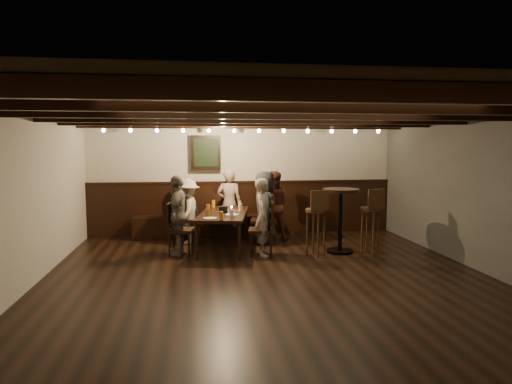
{
  "coord_description": "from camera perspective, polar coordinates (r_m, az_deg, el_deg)",
  "views": [
    {
      "loc": [
        -1.07,
        -6.2,
        1.93
      ],
      "look_at": [
        -0.03,
        1.3,
        1.13
      ],
      "focal_mm": 32.0,
      "sensor_mm": 36.0,
      "label": 1
    }
  ],
  "objects": [
    {
      "name": "condiment_caddy",
      "position": [
        8.31,
        -4.12,
        -2.22
      ],
      "size": [
        0.15,
        0.1,
        0.12
      ],
      "primitive_type": "cube",
      "color": "black",
      "rests_on": "dining_table"
    },
    {
      "name": "pint_d",
      "position": [
        8.53,
        -1.93,
        -1.93
      ],
      "size": [
        0.07,
        0.07,
        0.14
      ],
      "primitive_type": "cylinder",
      "color": "silver",
      "rests_on": "dining_table"
    },
    {
      "name": "plate_near",
      "position": [
        7.7,
        -5.77,
        -3.29
      ],
      "size": [
        0.24,
        0.24,
        0.01
      ],
      "primitive_type": "cylinder",
      "color": "white",
      "rests_on": "dining_table"
    },
    {
      "name": "person_left_near",
      "position": [
        8.93,
        -8.55,
        -2.38
      ],
      "size": [
        0.61,
        0.89,
        1.27
      ],
      "primitive_type": "imported",
      "rotation": [
        0.0,
        0.0,
        -1.75
      ],
      "color": "#ACA391",
      "rests_on": "floor"
    },
    {
      "name": "pint_b",
      "position": [
        8.98,
        -2.04,
        -1.53
      ],
      "size": [
        0.07,
        0.07,
        0.14
      ],
      "primitive_type": "cylinder",
      "color": "#BF7219",
      "rests_on": "dining_table"
    },
    {
      "name": "bar_stool_left",
      "position": [
        7.94,
        7.49,
        -4.91
      ],
      "size": [
        0.36,
        0.38,
        1.16
      ],
      "rotation": [
        0.0,
        0.0,
        0.09
      ],
      "color": "#331D10",
      "rests_on": "floor"
    },
    {
      "name": "chair_left_near",
      "position": [
        8.98,
        -8.33,
        -4.49
      ],
      "size": [
        0.52,
        0.52,
        0.98
      ],
      "rotation": [
        0.0,
        0.0,
        -1.75
      ],
      "color": "black",
      "rests_on": "floor"
    },
    {
      "name": "pint_a",
      "position": [
        9.08,
        -5.35,
        -1.47
      ],
      "size": [
        0.07,
        0.07,
        0.14
      ],
      "primitive_type": "cylinder",
      "color": "#BF7219",
      "rests_on": "dining_table"
    },
    {
      "name": "person_right_near",
      "position": [
        8.76,
        1.13,
        -2.0
      ],
      "size": [
        0.56,
        0.76,
        1.41
      ],
      "primitive_type": "imported",
      "rotation": [
        0.0,
        0.0,
        1.39
      ],
      "color": "black",
      "rests_on": "floor"
    },
    {
      "name": "candle",
      "position": [
        8.65,
        -3.07,
        -2.13
      ],
      "size": [
        0.05,
        0.05,
        0.05
      ],
      "primitive_type": "cylinder",
      "color": "beige",
      "rests_on": "dining_table"
    },
    {
      "name": "person_bench_right",
      "position": [
        9.21,
        2.12,
        -1.69
      ],
      "size": [
        0.76,
        0.64,
        1.39
      ],
      "primitive_type": "imported",
      "rotation": [
        0.0,
        0.0,
        2.96
      ],
      "color": "brown",
      "rests_on": "floor"
    },
    {
      "name": "pint_g",
      "position": [
        7.57,
        -4.38,
        -2.96
      ],
      "size": [
        0.07,
        0.07,
        0.14
      ],
      "primitive_type": "cylinder",
      "color": "#BF7219",
      "rests_on": "dining_table"
    },
    {
      "name": "person_bench_left",
      "position": [
        9.4,
        -8.93,
        -2.13
      ],
      "size": [
        0.65,
        0.49,
        1.22
      ],
      "primitive_type": "imported",
      "rotation": [
        0.0,
        0.0,
        2.96
      ],
      "color": "#242326",
      "rests_on": "floor"
    },
    {
      "name": "chair_right_far",
      "position": [
        7.95,
        0.77,
        -5.91
      ],
      "size": [
        0.49,
        0.49,
        0.93
      ],
      "rotation": [
        0.0,
        0.0,
        1.39
      ],
      "color": "black",
      "rests_on": "floor"
    },
    {
      "name": "chair_left_far",
      "position": [
        8.11,
        -9.49,
        -5.79
      ],
      "size": [
        0.48,
        0.48,
        0.91
      ],
      "rotation": [
        0.0,
        0.0,
        -1.75
      ],
      "color": "black",
      "rests_on": "floor"
    },
    {
      "name": "person_bench_centre",
      "position": [
        9.4,
        -3.37,
        -1.46
      ],
      "size": [
        0.57,
        0.42,
        1.41
      ],
      "primitive_type": "imported",
      "rotation": [
        0.0,
        0.0,
        2.96
      ],
      "color": "gray",
      "rests_on": "floor"
    },
    {
      "name": "pint_c",
      "position": [
        8.49,
        -6.02,
        -1.99
      ],
      "size": [
        0.07,
        0.07,
        0.14
      ],
      "primitive_type": "cylinder",
      "color": "#BF7219",
      "rests_on": "dining_table"
    },
    {
      "name": "bar_stool_right",
      "position": [
        8.3,
        14.09,
        -4.56
      ],
      "size": [
        0.37,
        0.4,
        1.16
      ],
      "rotation": [
        0.0,
        0.0,
        0.18
      ],
      "color": "#331D10",
      "rests_on": "floor"
    },
    {
      "name": "chair_right_near",
      "position": [
        8.83,
        0.93,
        -4.65
      ],
      "size": [
        0.51,
        0.51,
        0.96
      ],
      "rotation": [
        0.0,
        0.0,
        1.39
      ],
      "color": "black",
      "rests_on": "floor"
    },
    {
      "name": "person_right_far",
      "position": [
        7.88,
        1.0,
        -3.16
      ],
      "size": [
        0.4,
        0.54,
        1.34
      ],
      "primitive_type": "imported",
      "rotation": [
        0.0,
        0.0,
        1.39
      ],
      "color": "gray",
      "rests_on": "floor"
    },
    {
      "name": "room",
      "position": [
        8.5,
        -2.56,
        0.23
      ],
      "size": [
        7.0,
        7.0,
        7.0
      ],
      "color": "black",
      "rests_on": "ground"
    },
    {
      "name": "dining_table",
      "position": [
        8.38,
        -4.08,
        -2.96
      ],
      "size": [
        1.12,
        1.93,
        0.68
      ],
      "rotation": [
        0.0,
        0.0,
        -0.18
      ],
      "color": "black",
      "rests_on": "floor"
    },
    {
      "name": "person_left_far",
      "position": [
        8.04,
        -9.76,
        -2.86
      ],
      "size": [
        0.48,
        0.87,
        1.4
      ],
      "primitive_type": "imported",
      "rotation": [
        0.0,
        0.0,
        -1.75
      ],
      "color": "slate",
      "rests_on": "floor"
    },
    {
      "name": "pint_e",
      "position": [
        7.94,
        -6.02,
        -2.55
      ],
      "size": [
        0.07,
        0.07,
        0.14
      ],
      "primitive_type": "cylinder",
      "color": "#BF7219",
      "rests_on": "dining_table"
    },
    {
      "name": "plate_far",
      "position": [
        8.05,
        -3.04,
        -2.85
      ],
      "size": [
        0.24,
        0.24,
        0.01
      ],
      "primitive_type": "cylinder",
      "color": "white",
      "rests_on": "dining_table"
    },
    {
      "name": "high_top_table",
      "position": [
        8.22,
        10.5,
        -2.32
      ],
      "size": [
        0.64,
        0.64,
        1.14
      ],
      "color": "black",
      "rests_on": "floor"
    },
    {
      "name": "pint_f",
      "position": [
        7.8,
        -3.07,
        -2.68
      ],
      "size": [
        0.07,
        0.07,
        0.14
      ],
      "primitive_type": "cylinder",
      "color": "silver",
      "rests_on": "dining_table"
    }
  ]
}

